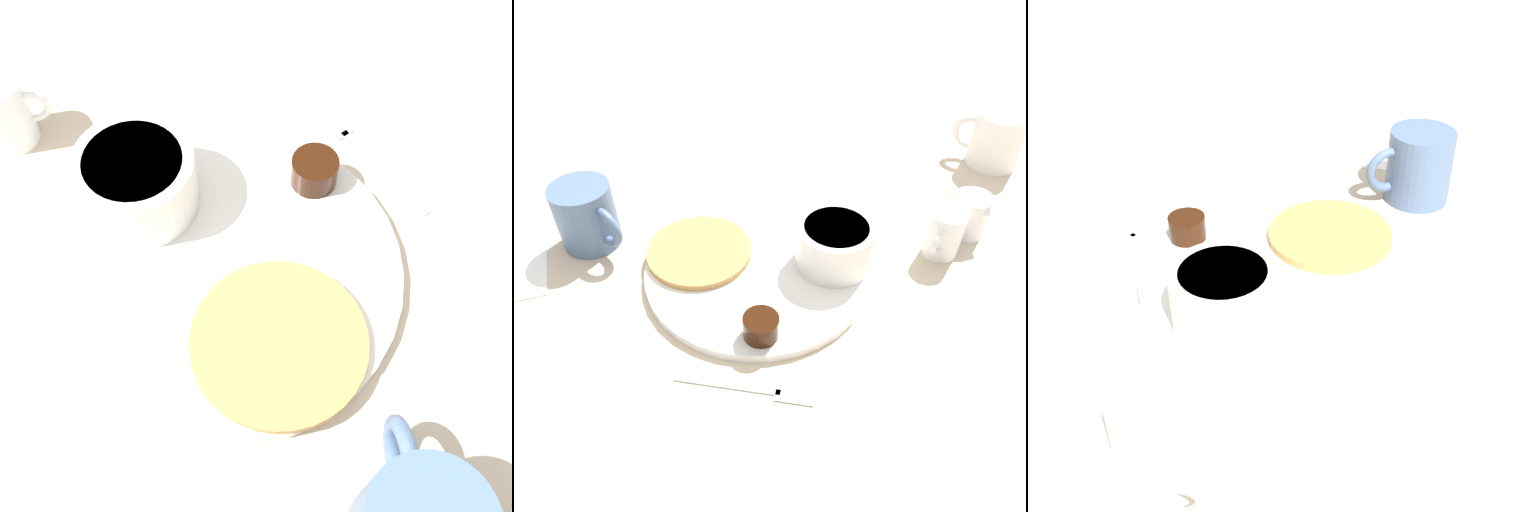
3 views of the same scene
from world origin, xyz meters
The scene contains 12 objects.
ground_plane centered at (0.00, 0.00, 0.00)m, with size 4.00×4.00×0.00m, color #C6B299.
plate centered at (0.00, 0.00, 0.01)m, with size 0.29×0.29×0.01m.
pancake_stack centered at (-0.03, -0.07, 0.02)m, with size 0.14×0.14×0.01m.
bowl centered at (0.01, 0.10, 0.04)m, with size 0.10×0.10×0.06m.
syrup_cup centered at (0.11, -0.01, 0.03)m, with size 0.04×0.04×0.03m.
butter_ramekin centered at (0.02, 0.11, 0.03)m, with size 0.05×0.05×0.04m.
coffee_mug centered at (-0.09, -0.22, 0.05)m, with size 0.09×0.09×0.09m.
creamer_pitcher_near centered at (-0.01, 0.25, 0.03)m, with size 0.06×0.05×0.07m.
creamer_pitcher_far centered at (-0.04, 0.30, 0.03)m, with size 0.07×0.05×0.06m.
fork centered at (0.18, -0.02, 0.00)m, with size 0.06×0.15×0.00m.
napkin centered at (-0.03, -0.31, 0.00)m, with size 0.12×0.10×0.00m.
second_mug centered at (-0.21, 0.41, 0.04)m, with size 0.09×0.10×0.09m.
Camera 2 is at (0.46, -0.04, 0.46)m, focal length 35.00 mm.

